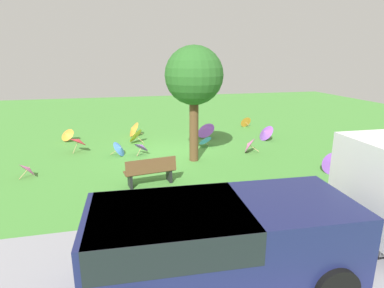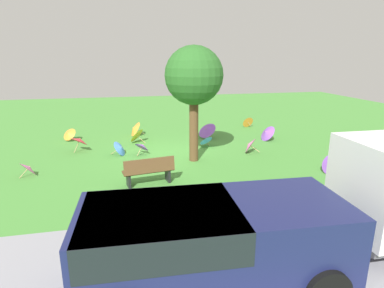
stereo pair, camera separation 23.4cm
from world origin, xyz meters
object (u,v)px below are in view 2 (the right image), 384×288
object	(u,v)px
van_dark	(205,239)
parasol_teal_0	(206,140)
parasol_orange_3	(247,122)
parasol_yellow_0	(136,135)
parasol_purple_1	(333,164)
parasol_purple_2	(206,130)
parasol_purple_4	(267,133)
shade_tree	(194,77)
parasol_red_0	(80,140)
parasol_blue_3	(121,148)
parasol_orange_2	(69,134)
park_bench	(149,171)
parasol_purple_0	(142,146)
parasol_pink_3	(29,168)
parasol_orange_1	(134,129)
parasol_pink_2	(249,145)

from	to	relation	value
van_dark	parasol_teal_0	bearing A→B (deg)	-104.93
parasol_orange_3	parasol_yellow_0	xyz separation A→B (m)	(6.37, 2.01, 0.06)
parasol_purple_1	parasol_purple_2	xyz separation A→B (m)	(2.94, -5.71, 0.07)
parasol_teal_0	parasol_purple_2	distance (m)	1.43
parasol_purple_1	parasol_purple_4	world-z (taller)	parasol_purple_1
shade_tree	parasol_teal_0	distance (m)	3.53
parasol_red_0	parasol_blue_3	size ratio (longest dim) A/B	1.28
van_dark	parasol_orange_2	bearing A→B (deg)	-71.00
park_bench	parasol_purple_1	xyz separation A→B (m)	(-6.21, 0.47, -0.08)
parasol_teal_0	parasol_blue_3	xyz separation A→B (m)	(3.73, 0.50, 0.00)
shade_tree	parasol_purple_0	xyz separation A→B (m)	(1.91, -1.19, -2.83)
park_bench	parasol_purple_1	size ratio (longest dim) A/B	1.72
parasol_purple_0	parasol_orange_3	bearing A→B (deg)	-147.17
parasol_pink_3	parasol_yellow_0	xyz separation A→B (m)	(-3.78, -3.61, 0.09)
parasol_orange_1	parasol_pink_3	size ratio (longest dim) A/B	1.09
parasol_red_0	parasol_pink_2	distance (m)	7.18
parasol_pink_3	parasol_purple_0	bearing A→B (deg)	-157.71
parasol_teal_0	parasol_purple_4	distance (m)	3.17
parasol_red_0	parasol_orange_3	distance (m)	9.26
park_bench	parasol_pink_3	xyz separation A→B (m)	(3.92, -1.65, -0.18)
parasol_purple_0	parasol_red_0	world-z (taller)	parasol_red_0
parasol_orange_1	parasol_purple_2	distance (m)	3.69
parasol_orange_1	parasol_blue_3	distance (m)	3.30
van_dark	parasol_orange_3	xyz separation A→B (m)	(-5.68, -12.11, -0.59)
shade_tree	parasol_pink_3	world-z (taller)	shade_tree
van_dark	parasol_blue_3	size ratio (longest dim) A/B	5.91
parasol_orange_1	parasol_purple_2	world-z (taller)	parasol_purple_2
parasol_purple_2	parasol_purple_4	bearing A→B (deg)	161.24
parasol_orange_3	parasol_purple_0	bearing A→B (deg)	32.83
van_dark	parasol_purple_4	world-z (taller)	van_dark
parasol_orange_2	parasol_red_0	world-z (taller)	parasol_red_0
shade_tree	parasol_purple_2	size ratio (longest dim) A/B	3.65
parasol_red_0	parasol_pink_3	xyz separation A→B (m)	(1.38, 2.66, -0.21)
van_dark	parasol_pink_2	bearing A→B (deg)	-117.61
parasol_purple_0	parasol_purple_1	world-z (taller)	parasol_purple_1
parasol_purple_1	parasol_pink_2	bearing A→B (deg)	-58.98
parasol_red_0	parasol_pink_2	bearing A→B (deg)	165.62
van_dark	parasol_yellow_0	bearing A→B (deg)	-86.09
parasol_purple_2	parasol_blue_3	distance (m)	4.54
parasol_pink_2	parasol_pink_3	bearing A→B (deg)	6.03
parasol_teal_0	parasol_purple_4	world-z (taller)	parasol_purple_4
parasol_orange_2	parasol_yellow_0	size ratio (longest dim) A/B	0.88
parasol_purple_2	parasol_blue_3	world-z (taller)	parasol_purple_2
parasol_orange_1	parasol_pink_2	xyz separation A→B (m)	(-4.56, 4.06, -0.03)
park_bench	parasol_orange_2	distance (m)	7.03
parasol_teal_0	parasol_red_0	xyz separation A→B (m)	(5.42, -0.44, 0.19)
parasol_orange_1	parasol_red_0	xyz separation A→B (m)	(2.39, 2.28, 0.12)
parasol_yellow_0	park_bench	bearing A→B (deg)	91.51
van_dark	parasol_purple_0	bearing A→B (deg)	-86.22
van_dark	parasol_orange_3	world-z (taller)	van_dark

